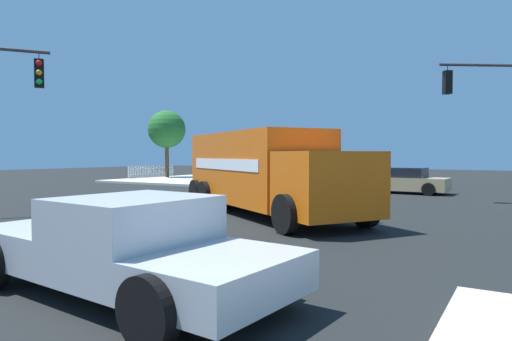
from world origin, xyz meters
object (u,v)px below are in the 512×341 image
(delivery_truck, at_px, (265,171))
(shade_tree_near, at_px, (167,130))
(pedestrian_crossing, at_px, (211,167))
(pedestrian_near_corner, at_px, (208,168))
(pickup_silver, at_px, (125,243))
(sedan_tan, at_px, (403,181))
(traffic_light_primary, at_px, (499,109))

(delivery_truck, xyz_separation_m, shade_tree_near, (-14.97, -17.92, 2.60))
(pedestrian_crossing, distance_m, shade_tree_near, 6.06)
(pedestrian_near_corner, height_order, pedestrian_crossing, pedestrian_crossing)
(pickup_silver, xyz_separation_m, pedestrian_crossing, (-22.38, -15.28, 0.37))
(sedan_tan, distance_m, pedestrian_near_corner, 13.85)
(traffic_light_primary, distance_m, pickup_silver, 17.52)
(sedan_tan, bearing_deg, pickup_silver, 1.95)
(delivery_truck, distance_m, traffic_light_primary, 10.84)
(pickup_silver, height_order, pedestrian_near_corner, pedestrian_near_corner)
(delivery_truck, height_order, traffic_light_primary, traffic_light_primary)
(pickup_silver, bearing_deg, shade_tree_near, -138.71)
(sedan_tan, bearing_deg, delivery_truck, -10.00)
(delivery_truck, bearing_deg, pedestrian_near_corner, -136.47)
(delivery_truck, xyz_separation_m, sedan_tan, (-10.83, 1.91, -0.81))
(pickup_silver, relative_size, pedestrian_near_corner, 3.29)
(traffic_light_primary, bearing_deg, shade_tree_near, -105.03)
(delivery_truck, xyz_separation_m, pedestrian_near_corner, (-12.46, -11.84, -0.38))
(pickup_silver, bearing_deg, traffic_light_primary, 167.38)
(shade_tree_near, bearing_deg, pedestrian_crossing, 79.64)
(pedestrian_near_corner, height_order, shade_tree_near, shade_tree_near)
(traffic_light_primary, height_order, shade_tree_near, traffic_light_primary)
(pedestrian_crossing, bearing_deg, shade_tree_near, -100.36)
(pedestrian_near_corner, xyz_separation_m, shade_tree_near, (-2.50, -6.09, 2.97))
(sedan_tan, relative_size, pedestrian_crossing, 2.60)
(sedan_tan, xyz_separation_m, pedestrian_near_corner, (-1.63, -13.75, 0.43))
(pedestrian_near_corner, distance_m, shade_tree_near, 7.22)
(delivery_truck, bearing_deg, traffic_light_primary, 143.18)
(traffic_light_primary, distance_m, sedan_tan, 5.97)
(delivery_truck, relative_size, pedestrian_crossing, 5.08)
(traffic_light_primary, relative_size, pedestrian_crossing, 3.52)
(pickup_silver, relative_size, shade_tree_near, 0.98)
(delivery_truck, distance_m, pedestrian_near_corner, 17.19)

